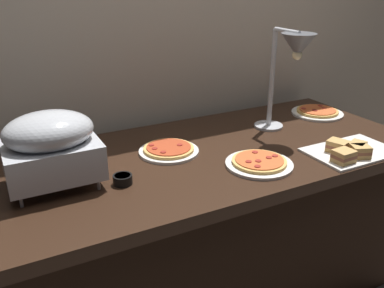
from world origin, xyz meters
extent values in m
cube|color=#B7A893|center=(0.00, 0.50, 1.20)|extent=(4.40, 0.04, 2.40)
cube|color=black|center=(0.00, 0.00, 0.73)|extent=(1.90, 0.84, 0.05)
cube|color=black|center=(0.00, 0.00, 0.35)|extent=(1.75, 0.74, 0.71)
cylinder|color=#B7BABF|center=(-0.75, -0.11, 0.78)|extent=(0.01, 0.01, 0.04)
cylinder|color=#B7BABF|center=(-0.49, -0.11, 0.78)|extent=(0.01, 0.01, 0.04)
cylinder|color=#B7BABF|center=(-0.75, 0.09, 0.78)|extent=(0.01, 0.01, 0.04)
cylinder|color=#B7BABF|center=(-0.49, 0.09, 0.78)|extent=(0.01, 0.01, 0.04)
cube|color=#B7BABF|center=(-0.62, -0.01, 0.86)|extent=(0.32, 0.25, 0.12)
ellipsoid|color=#B7BABF|center=(-0.62, -0.01, 0.97)|extent=(0.30, 0.24, 0.13)
cylinder|color=#B7BABF|center=(0.42, 0.13, 0.77)|extent=(0.14, 0.14, 0.01)
cylinder|color=#B7BABF|center=(0.42, 0.13, 1.00)|extent=(0.02, 0.02, 0.46)
cylinder|color=#B7BABF|center=(0.42, 0.05, 1.23)|extent=(0.02, 0.16, 0.02)
cone|color=#595B60|center=(0.42, -0.03, 1.18)|extent=(0.15, 0.15, 0.10)
sphere|color=#F9EAB2|center=(0.42, -0.03, 1.14)|extent=(0.04, 0.04, 0.04)
cylinder|color=white|center=(-0.14, 0.07, 0.77)|extent=(0.25, 0.25, 0.01)
cylinder|color=#DBA856|center=(-0.14, 0.07, 0.78)|extent=(0.21, 0.21, 0.01)
cylinder|color=#AD3D1E|center=(-0.14, 0.07, 0.79)|extent=(0.19, 0.19, 0.00)
cylinder|color=maroon|center=(-0.09, 0.06, 0.79)|extent=(0.02, 0.02, 0.00)
cylinder|color=maroon|center=(-0.20, 0.11, 0.79)|extent=(0.02, 0.02, 0.00)
cylinder|color=maroon|center=(-0.20, 0.07, 0.79)|extent=(0.02, 0.02, 0.00)
cylinder|color=maroon|center=(-0.19, 0.02, 0.79)|extent=(0.02, 0.02, 0.00)
cylinder|color=white|center=(0.78, 0.16, 0.77)|extent=(0.27, 0.27, 0.01)
cylinder|color=gold|center=(0.78, 0.16, 0.78)|extent=(0.22, 0.22, 0.01)
cylinder|color=#C65628|center=(0.78, 0.16, 0.79)|extent=(0.19, 0.19, 0.00)
cylinder|color=maroon|center=(0.75, 0.15, 0.79)|extent=(0.02, 0.02, 0.00)
cylinder|color=maroon|center=(0.83, 0.20, 0.79)|extent=(0.02, 0.02, 0.00)
cylinder|color=maroon|center=(0.72, 0.21, 0.79)|extent=(0.02, 0.02, 0.00)
cylinder|color=maroon|center=(0.82, 0.16, 0.79)|extent=(0.02, 0.02, 0.00)
cylinder|color=maroon|center=(0.75, 0.16, 0.79)|extent=(0.02, 0.02, 0.00)
cylinder|color=white|center=(0.12, -0.21, 0.77)|extent=(0.27, 0.27, 0.01)
cylinder|color=#DBA856|center=(0.12, -0.21, 0.78)|extent=(0.22, 0.22, 0.01)
cylinder|color=#C65628|center=(0.12, -0.21, 0.79)|extent=(0.19, 0.19, 0.00)
cylinder|color=maroon|center=(0.14, -0.15, 0.79)|extent=(0.02, 0.02, 0.00)
cylinder|color=maroon|center=(0.07, -0.27, 0.79)|extent=(0.02, 0.02, 0.00)
cylinder|color=maroon|center=(0.07, -0.21, 0.79)|extent=(0.02, 0.02, 0.00)
cylinder|color=maroon|center=(0.11, -0.23, 0.79)|extent=(0.02, 0.02, 0.00)
cylinder|color=maroon|center=(0.19, -0.22, 0.79)|extent=(0.02, 0.02, 0.00)
cylinder|color=maroon|center=(0.16, -0.22, 0.79)|extent=(0.02, 0.02, 0.00)
cube|color=white|center=(0.54, -0.29, 0.77)|extent=(0.37, 0.25, 0.01)
cube|color=tan|center=(0.48, -0.27, 0.78)|extent=(0.09, 0.10, 0.02)
cube|color=brown|center=(0.48, -0.27, 0.80)|extent=(0.09, 0.10, 0.01)
cube|color=tan|center=(0.48, -0.27, 0.81)|extent=(0.09, 0.10, 0.02)
cube|color=tan|center=(0.42, -0.36, 0.78)|extent=(0.08, 0.07, 0.02)
cube|color=brown|center=(0.42, -0.36, 0.80)|extent=(0.08, 0.07, 0.01)
cube|color=tan|center=(0.42, -0.36, 0.81)|extent=(0.08, 0.07, 0.02)
cube|color=tan|center=(0.54, -0.32, 0.78)|extent=(0.08, 0.08, 0.02)
cube|color=brown|center=(0.54, -0.32, 0.80)|extent=(0.08, 0.08, 0.01)
cube|color=tan|center=(0.54, -0.32, 0.81)|extent=(0.08, 0.08, 0.02)
cube|color=tan|center=(0.52, -0.35, 0.78)|extent=(0.09, 0.08, 0.02)
cube|color=brown|center=(0.52, -0.35, 0.80)|extent=(0.09, 0.08, 0.01)
cube|color=tan|center=(0.52, -0.35, 0.81)|extent=(0.09, 0.08, 0.02)
cylinder|color=black|center=(-0.41, -0.11, 0.78)|extent=(0.07, 0.07, 0.03)
cylinder|color=gold|center=(-0.41, -0.11, 0.79)|extent=(0.06, 0.06, 0.01)
camera|label=1|loc=(-0.80, -1.41, 1.47)|focal=39.07mm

